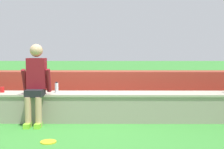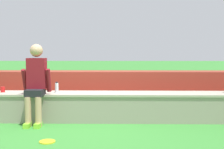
{
  "view_description": "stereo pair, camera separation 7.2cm",
  "coord_description": "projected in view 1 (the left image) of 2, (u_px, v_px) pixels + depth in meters",
  "views": [
    {
      "loc": [
        0.76,
        -5.22,
        1.29
      ],
      "look_at": [
        0.73,
        0.29,
        0.87
      ],
      "focal_mm": 47.11,
      "sensor_mm": 36.0,
      "label": 1
    },
    {
      "loc": [
        0.83,
        -5.22,
        1.29
      ],
      "look_at": [
        0.73,
        0.29,
        0.87
      ],
      "focal_mm": 47.11,
      "sensor_mm": 36.0,
      "label": 2
    }
  ],
  "objects": [
    {
      "name": "stone_seating_wall",
      "position": [
        74.0,
        106.0,
        5.57
      ],
      "size": [
        10.03,
        0.62,
        0.53
      ],
      "color": "gray",
      "rests_on": "ground"
    },
    {
      "name": "person_left_of_center",
      "position": [
        36.0,
        81.0,
        5.21
      ],
      "size": [
        0.51,
        0.54,
        1.44
      ],
      "color": "tan",
      "rests_on": "ground"
    },
    {
      "name": "ground_plane",
      "position": [
        72.0,
        124.0,
        5.3
      ],
      "size": [
        80.0,
        80.0,
        0.0
      ],
      "primitive_type": "plane",
      "color": "#388433"
    },
    {
      "name": "water_bottle_near_left",
      "position": [
        57.0,
        88.0,
        5.54
      ],
      "size": [
        0.07,
        0.07,
        0.21
      ],
      "color": "silver",
      "rests_on": "stone_seating_wall"
    },
    {
      "name": "brick_bleachers",
      "position": [
        80.0,
        93.0,
        6.73
      ],
      "size": [
        11.89,
        1.32,
        0.85
      ],
      "color": "#994333",
      "rests_on": "ground"
    },
    {
      "name": "frisbee",
      "position": [
        48.0,
        142.0,
        4.21
      ],
      "size": [
        0.23,
        0.23,
        0.02
      ],
      "primitive_type": "cylinder",
      "color": "yellow",
      "rests_on": "ground"
    },
    {
      "name": "plastic_cup_middle",
      "position": [
        2.0,
        90.0,
        5.59
      ],
      "size": [
        0.08,
        0.08,
        0.1
      ],
      "primitive_type": "cylinder",
      "color": "red",
      "rests_on": "stone_seating_wall"
    }
  ]
}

